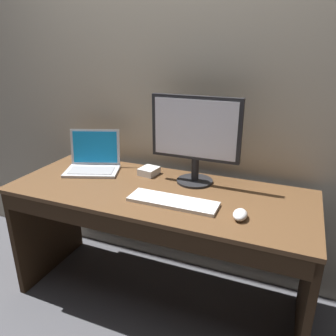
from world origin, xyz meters
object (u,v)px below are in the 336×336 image
at_px(computer_mouse, 240,215).
at_px(external_monitor, 195,135).
at_px(external_drive_box, 149,171).
at_px(laptop_silver, 93,163).
at_px(wired_keyboard, 173,201).

bearing_deg(computer_mouse, external_monitor, 132.37).
bearing_deg(external_drive_box, laptop_silver, -168.49).
relative_size(wired_keyboard, computer_mouse, 4.51).
relative_size(external_monitor, computer_mouse, 4.96).
xyz_separation_m(wired_keyboard, external_drive_box, (-0.28, 0.31, 0.01)).
height_order(wired_keyboard, external_drive_box, external_drive_box).
height_order(external_monitor, computer_mouse, external_monitor).
relative_size(laptop_silver, external_drive_box, 3.41).
bearing_deg(external_monitor, external_drive_box, 175.83).
distance_m(computer_mouse, external_drive_box, 0.72).
height_order(laptop_silver, wired_keyboard, laptop_silver).
xyz_separation_m(computer_mouse, external_drive_box, (-0.63, 0.34, 0.00)).
distance_m(external_monitor, wired_keyboard, 0.41).
height_order(laptop_silver, external_monitor, external_monitor).
xyz_separation_m(external_monitor, computer_mouse, (0.33, -0.32, -0.27)).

